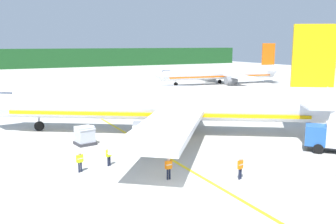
{
  "coord_description": "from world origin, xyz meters",
  "views": [
    {
      "loc": [
        -13.2,
        -20.48,
        9.88
      ],
      "look_at": [
        3.27,
        11.34,
        3.31
      ],
      "focal_mm": 39.75,
      "sensor_mm": 36.0,
      "label": 1
    }
  ],
  "objects_px": {
    "airliner_foreground": "(162,104)",
    "airliner_mid_apron": "(221,73)",
    "cargo_container_near": "(85,136)",
    "crew_marshaller": "(109,155)",
    "crew_loader_right": "(80,161)",
    "crew_supervisor": "(240,167)",
    "crew_loader_left": "(169,167)"
  },
  "relations": [
    {
      "from": "cargo_container_near",
      "to": "crew_supervisor",
      "type": "distance_m",
      "value": 16.68
    },
    {
      "from": "airliner_mid_apron",
      "to": "crew_marshaller",
      "type": "bearing_deg",
      "value": -133.4
    },
    {
      "from": "airliner_foreground",
      "to": "airliner_mid_apron",
      "type": "height_order",
      "value": "airliner_foreground"
    },
    {
      "from": "crew_loader_right",
      "to": "crew_supervisor",
      "type": "relative_size",
      "value": 0.97
    },
    {
      "from": "airliner_mid_apron",
      "to": "cargo_container_near",
      "type": "bearing_deg",
      "value": -138.25
    },
    {
      "from": "airliner_mid_apron",
      "to": "crew_supervisor",
      "type": "height_order",
      "value": "airliner_mid_apron"
    },
    {
      "from": "cargo_container_near",
      "to": "crew_marshaller",
      "type": "xyz_separation_m",
      "value": [
        0.0,
        -7.42,
        0.02
      ]
    },
    {
      "from": "crew_loader_left",
      "to": "airliner_mid_apron",
      "type": "bearing_deg",
      "value": 51.35
    },
    {
      "from": "airliner_mid_apron",
      "to": "crew_marshaller",
      "type": "xyz_separation_m",
      "value": [
        -44.92,
        -47.51,
        -1.92
      ]
    },
    {
      "from": "airliner_mid_apron",
      "to": "crew_supervisor",
      "type": "xyz_separation_m",
      "value": [
        -37.28,
        -54.91,
        -1.89
      ]
    },
    {
      "from": "airliner_foreground",
      "to": "airliner_mid_apron",
      "type": "distance_m",
      "value": 53.42
    },
    {
      "from": "airliner_mid_apron",
      "to": "cargo_container_near",
      "type": "relative_size",
      "value": 17.03
    },
    {
      "from": "crew_loader_left",
      "to": "crew_supervisor",
      "type": "xyz_separation_m",
      "value": [
        4.72,
        -2.4,
        0.0
      ]
    },
    {
      "from": "cargo_container_near",
      "to": "crew_supervisor",
      "type": "height_order",
      "value": "cargo_container_near"
    },
    {
      "from": "airliner_foreground",
      "to": "crew_marshaller",
      "type": "height_order",
      "value": "airliner_foreground"
    },
    {
      "from": "airliner_mid_apron",
      "to": "crew_marshaller",
      "type": "distance_m",
      "value": 65.41
    },
    {
      "from": "crew_marshaller",
      "to": "crew_supervisor",
      "type": "xyz_separation_m",
      "value": [
        7.64,
        -7.41,
        0.03
      ]
    },
    {
      "from": "airliner_mid_apron",
      "to": "crew_loader_left",
      "type": "xyz_separation_m",
      "value": [
        -41.99,
        -52.51,
        -1.89
      ]
    },
    {
      "from": "crew_marshaller",
      "to": "crew_loader_right",
      "type": "height_order",
      "value": "crew_marshaller"
    },
    {
      "from": "crew_loader_left",
      "to": "airliner_foreground",
      "type": "bearing_deg",
      "value": 65.49
    },
    {
      "from": "crew_marshaller",
      "to": "crew_loader_right",
      "type": "relative_size",
      "value": 1.0
    },
    {
      "from": "airliner_mid_apron",
      "to": "crew_loader_right",
      "type": "xyz_separation_m",
      "value": [
        -47.41,
        -47.93,
        -1.92
      ]
    },
    {
      "from": "cargo_container_near",
      "to": "airliner_mid_apron",
      "type": "bearing_deg",
      "value": 41.75
    },
    {
      "from": "crew_loader_left",
      "to": "crew_supervisor",
      "type": "relative_size",
      "value": 1.0
    },
    {
      "from": "airliner_foreground",
      "to": "cargo_container_near",
      "type": "height_order",
      "value": "airliner_foreground"
    },
    {
      "from": "airliner_mid_apron",
      "to": "crew_loader_right",
      "type": "relative_size",
      "value": 21.91
    },
    {
      "from": "crew_loader_left",
      "to": "crew_marshaller",
      "type": "bearing_deg",
      "value": 120.29
    },
    {
      "from": "airliner_foreground",
      "to": "crew_supervisor",
      "type": "height_order",
      "value": "airliner_foreground"
    },
    {
      "from": "crew_loader_right",
      "to": "airliner_mid_apron",
      "type": "bearing_deg",
      "value": 45.31
    },
    {
      "from": "airliner_mid_apron",
      "to": "crew_loader_left",
      "type": "distance_m",
      "value": 67.26
    },
    {
      "from": "airliner_mid_apron",
      "to": "crew_loader_right",
      "type": "height_order",
      "value": "airliner_mid_apron"
    },
    {
      "from": "crew_marshaller",
      "to": "crew_supervisor",
      "type": "relative_size",
      "value": 0.97
    }
  ]
}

